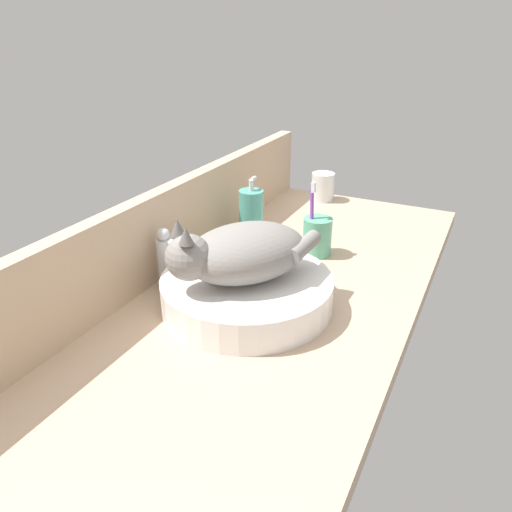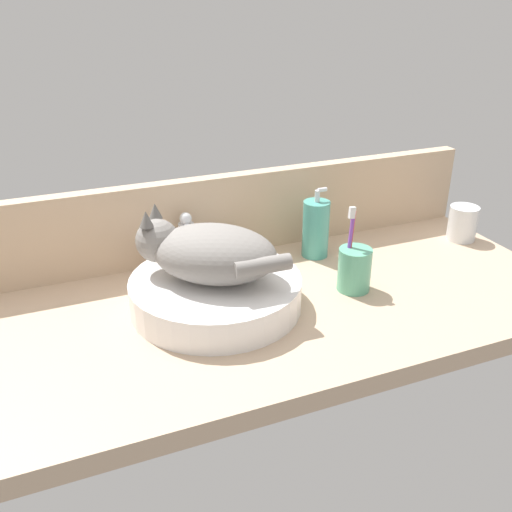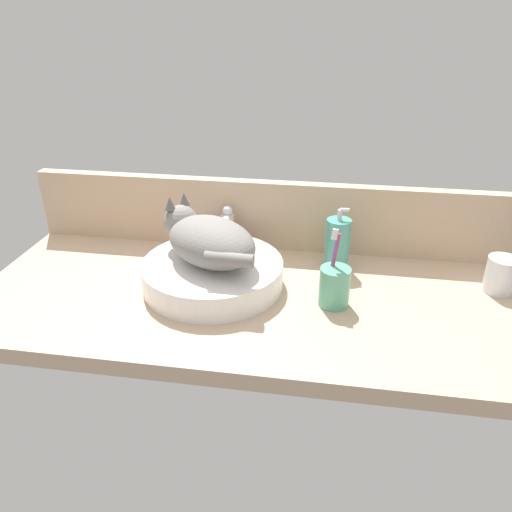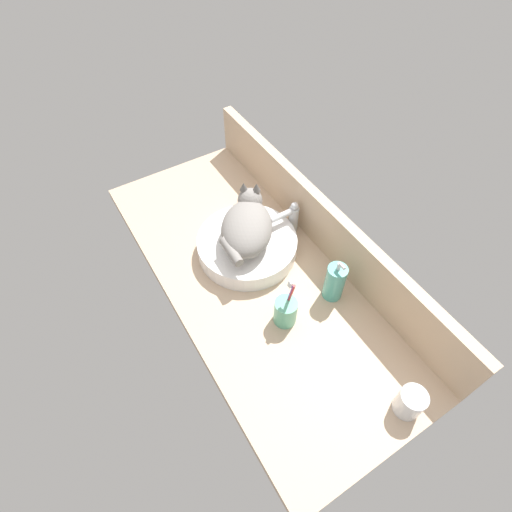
# 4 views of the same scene
# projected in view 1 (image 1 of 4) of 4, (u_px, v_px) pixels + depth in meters

# --- Properties ---
(ground_plane) EXTENTS (1.33, 0.58, 0.04)m
(ground_plane) POSITION_uv_depth(u_px,v_px,m) (279.00, 296.00, 1.10)
(ground_plane) COLOR tan
(backsplash_panel) EXTENTS (1.33, 0.04, 0.20)m
(backsplash_panel) POSITION_uv_depth(u_px,v_px,m) (173.00, 226.00, 1.16)
(backsplash_panel) COLOR #CCAD8C
(backsplash_panel) RESTS_ON ground_plane
(sink_basin) EXTENTS (0.35, 0.35, 0.07)m
(sink_basin) POSITION_uv_depth(u_px,v_px,m) (247.00, 291.00, 1.01)
(sink_basin) COLOR white
(sink_basin) RESTS_ON ground_plane
(cat) EXTENTS (0.30, 0.29, 0.14)m
(cat) POSITION_uv_depth(u_px,v_px,m) (240.00, 253.00, 0.97)
(cat) COLOR gray
(cat) RESTS_ON sink_basin
(faucet) EXTENTS (0.04, 0.12, 0.14)m
(faucet) POSITION_uv_depth(u_px,v_px,m) (170.00, 256.00, 1.07)
(faucet) COLOR silver
(faucet) RESTS_ON ground_plane
(soap_dispenser) EXTENTS (0.06, 0.06, 0.17)m
(soap_dispenser) POSITION_uv_depth(u_px,v_px,m) (251.00, 216.00, 1.30)
(soap_dispenser) COLOR teal
(soap_dispenser) RESTS_ON ground_plane
(toothbrush_cup) EXTENTS (0.07, 0.07, 0.19)m
(toothbrush_cup) POSITION_uv_depth(u_px,v_px,m) (317.00, 235.00, 1.23)
(toothbrush_cup) COLOR #5BB28E
(toothbrush_cup) RESTS_ON ground_plane
(water_glass) EXTENTS (0.07, 0.07, 0.09)m
(water_glass) POSITION_uv_depth(u_px,v_px,m) (323.00, 188.00, 1.60)
(water_glass) COLOR white
(water_glass) RESTS_ON ground_plane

